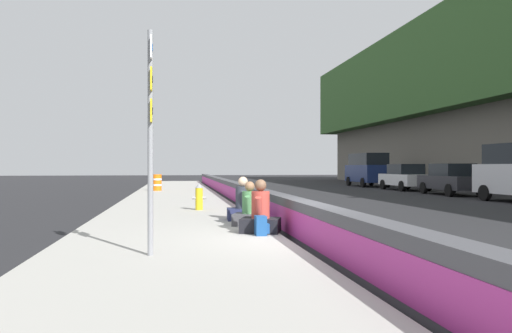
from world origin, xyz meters
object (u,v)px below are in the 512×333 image
(route_sign_post, at_px, (151,124))
(backpack, at_px, (261,226))
(fire_hydrant, at_px, (199,196))
(parked_car_far, at_px, (368,169))
(seated_person_foreground, at_px, (261,216))
(construction_barrel, at_px, (157,182))
(parked_car_fourth, at_px, (451,179))
(seated_person_rear, at_px, (243,206))
(seated_person_middle, at_px, (250,212))
(parked_car_midline, at_px, (405,177))

(route_sign_post, distance_m, backpack, 3.52)
(fire_hydrant, height_order, parked_car_far, parked_car_far)
(seated_person_foreground, distance_m, construction_barrel, 19.59)
(backpack, bearing_deg, parked_car_far, -25.40)
(parked_car_fourth, xyz_separation_m, parked_car_far, (11.93, 0.12, 0.49))
(seated_person_rear, bearing_deg, route_sign_post, 157.06)
(parked_car_far, bearing_deg, backpack, 154.60)
(seated_person_middle, bearing_deg, parked_car_midline, -34.21)
(seated_person_foreground, bearing_deg, seated_person_rear, 0.98)
(parked_car_midline, bearing_deg, seated_person_foreground, 147.62)
(route_sign_post, bearing_deg, seated_person_foreground, -41.12)
(seated_person_middle, height_order, seated_person_rear, seated_person_rear)
(fire_hydrant, bearing_deg, seated_person_middle, -167.54)
(construction_barrel, bearing_deg, seated_person_rear, -170.42)
(backpack, bearing_deg, route_sign_post, 134.01)
(parked_car_fourth, bearing_deg, seated_person_foreground, 138.84)
(route_sign_post, xyz_separation_m, parked_car_fourth, (17.38, -15.19, -1.37))
(seated_person_rear, bearing_deg, fire_hydrant, 17.02)
(route_sign_post, height_order, seated_person_rear, route_sign_post)
(fire_hydrant, xyz_separation_m, parked_car_far, (20.92, -13.92, 0.77))
(fire_hydrant, distance_m, seated_person_middle, 4.66)
(seated_person_middle, distance_m, seated_person_rear, 1.26)
(construction_barrel, bearing_deg, route_sign_post, -178.21)
(backpack, distance_m, parked_car_midline, 24.62)
(fire_hydrant, height_order, parked_car_midline, parked_car_midline)
(seated_person_middle, relative_size, construction_barrel, 1.12)
(construction_barrel, bearing_deg, parked_car_fourth, -105.89)
(seated_person_foreground, height_order, construction_barrel, seated_person_foreground)
(construction_barrel, relative_size, parked_car_far, 0.19)
(backpack, relative_size, parked_car_midline, 0.09)
(parked_car_far, bearing_deg, seated_person_rear, 151.93)
(seated_person_foreground, distance_m, seated_person_middle, 1.31)
(seated_person_rear, bearing_deg, seated_person_foreground, -179.02)
(backpack, xyz_separation_m, construction_barrel, (19.83, 2.82, 0.28))
(fire_hydrant, relative_size, construction_barrel, 0.93)
(seated_person_rear, distance_m, backpack, 3.03)
(seated_person_foreground, height_order, parked_car_far, parked_car_far)
(parked_car_fourth, bearing_deg, backpack, 139.56)
(route_sign_post, xyz_separation_m, fire_hydrant, (8.38, -1.14, -1.65))
(fire_hydrant, relative_size, parked_car_midline, 0.20)
(parked_car_far, bearing_deg, seated_person_middle, 153.11)
(parked_car_fourth, bearing_deg, fire_hydrant, 122.65)
(seated_person_foreground, bearing_deg, parked_car_far, -25.66)
(backpack, bearing_deg, seated_person_rear, -0.34)
(route_sign_post, height_order, parked_car_fourth, route_sign_post)
(fire_hydrant, xyz_separation_m, parked_car_midline, (14.57, -14.01, 0.27))
(route_sign_post, height_order, parked_car_midline, route_sign_post)
(construction_barrel, height_order, parked_car_far, parked_car_far)
(construction_barrel, xyz_separation_m, parked_car_fourth, (-4.52, -15.87, 0.24))
(parked_car_far, bearing_deg, fire_hydrant, 146.36)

